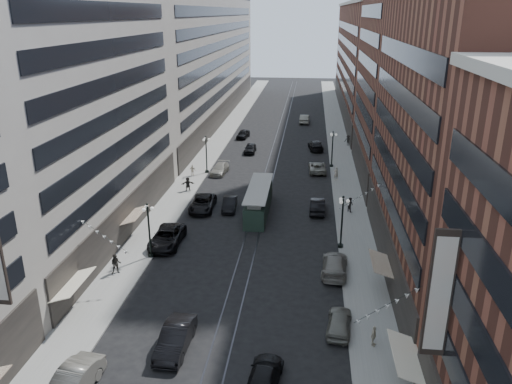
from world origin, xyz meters
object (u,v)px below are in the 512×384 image
at_px(car_4, 339,322).
at_px(pedestrian_4, 374,336).
at_px(pedestrian_8, 336,173).
at_px(car_extra_0, 335,265).
at_px(car_extra_1, 230,204).
at_px(car_12, 316,145).
at_px(lamppost_sw_far, 149,228).
at_px(car_13, 250,148).
at_px(lamppost_sw_mid, 206,153).
at_px(lamppost_se_mid, 332,148).
at_px(streetcar, 259,201).
at_px(pedestrian_9, 348,140).
at_px(lamppost_se_far, 342,220).
at_px(pedestrian_7, 350,204).
at_px(car_14, 305,119).
at_px(car_2, 167,237).
at_px(car_11, 317,167).
at_px(car_10, 318,206).
at_px(pedestrian_2, 116,264).
at_px(car_9, 243,134).
at_px(car_5, 175,338).
at_px(car_1, 71,384).
at_px(car_7, 203,203).
at_px(car_6, 264,376).
at_px(car_8, 220,169).
at_px(pedestrian_5, 188,184).
at_px(pedestrian_6, 193,170).

xyz_separation_m(car_4, pedestrian_4, (2.33, -1.71, 0.19)).
relative_size(pedestrian_8, car_extra_0, 0.35).
bearing_deg(car_extra_1, car_12, 66.11).
distance_m(lamppost_sw_far, car_13, 39.46).
relative_size(lamppost_sw_mid, lamppost_se_mid, 1.00).
xyz_separation_m(streetcar, pedestrian_9, (12.50, 32.69, -0.37)).
distance_m(lamppost_se_far, pedestrian_7, 10.13).
relative_size(lamppost_sw_mid, car_extra_0, 0.98).
bearing_deg(car_14, lamppost_sw_mid, 71.90).
distance_m(car_2, pedestrian_7, 22.02).
distance_m(car_11, car_extra_0, 30.56).
bearing_deg(car_10, pedestrian_2, 44.73).
xyz_separation_m(car_9, pedestrian_9, (19.30, -4.02, 0.31)).
height_order(pedestrian_8, car_extra_0, pedestrian_8).
xyz_separation_m(car_5, pedestrian_8, (12.78, 38.90, 0.24)).
distance_m(pedestrian_7, car_extra_1, 14.35).
height_order(car_1, car_extra_0, car_1).
height_order(lamppost_sw_mid, car_7, lamppost_sw_mid).
bearing_deg(car_extra_1, car_14, 76.77).
bearing_deg(lamppost_se_far, car_extra_1, 144.30).
distance_m(car_6, pedestrian_2, 19.45).
bearing_deg(car_5, car_9, 94.87).
distance_m(lamppost_sw_far, car_extra_0, 17.78).
bearing_deg(streetcar, car_7, 178.57).
bearing_deg(car_2, car_8, 87.54).
height_order(streetcar, pedestrian_8, streetcar).
bearing_deg(car_6, car_10, -91.51).
relative_size(lamppost_sw_far, pedestrian_8, 2.83).
xyz_separation_m(pedestrian_2, car_14, (15.78, 67.72, -0.19)).
relative_size(car_6, car_11, 0.92).
bearing_deg(car_4, car_9, -69.50).
height_order(lamppost_sw_far, pedestrian_9, lamppost_sw_far).
height_order(car_10, pedestrian_7, pedestrian_7).
relative_size(streetcar, car_extra_0, 2.03).
distance_m(lamppost_sw_far, car_extra_1, 14.52).
relative_size(lamppost_sw_far, car_7, 0.94).
bearing_deg(car_6, pedestrian_8, -93.19).
bearing_deg(car_4, car_12, -82.12).
distance_m(car_10, pedestrian_8, 12.24).
bearing_deg(lamppost_se_mid, car_9, 132.70).
height_order(car_1, car_12, car_1).
bearing_deg(lamppost_sw_mid, car_13, 67.56).
height_order(car_9, car_10, car_10).
xyz_separation_m(car_13, pedestrian_5, (-5.89, -20.14, 0.30)).
xyz_separation_m(car_5, car_8, (-4.11, 40.52, -0.16)).
bearing_deg(car_9, car_4, -67.64).
bearing_deg(pedestrian_4, car_11, 26.96).
bearing_deg(pedestrian_6, car_11, -155.19).
bearing_deg(car_4, car_14, -80.86).
distance_m(pedestrian_8, car_extra_0, 26.61).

